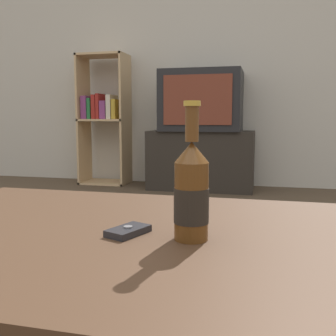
% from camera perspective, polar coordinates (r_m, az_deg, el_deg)
% --- Properties ---
extents(back_wall, '(8.00, 0.05, 2.60)m').
position_cam_1_polar(back_wall, '(3.85, 10.07, 17.04)').
color(back_wall, beige).
rests_on(back_wall, ground_plane).
extents(coffee_table, '(1.20, 0.78, 0.41)m').
position_cam_1_polar(coffee_table, '(0.86, -5.23, -12.50)').
color(coffee_table, '#422B1C').
rests_on(coffee_table, ground_plane).
extents(tv_stand, '(0.93, 0.43, 0.52)m').
position_cam_1_polar(tv_stand, '(3.56, 4.85, 1.16)').
color(tv_stand, '#28231E').
rests_on(tv_stand, ground_plane).
extents(television, '(0.70, 0.50, 0.53)m').
position_cam_1_polar(television, '(3.54, 4.93, 9.66)').
color(television, black).
rests_on(television, tv_stand).
extents(bookshelf, '(0.46, 0.30, 1.24)m').
position_cam_1_polar(bookshelf, '(3.88, -9.37, 7.50)').
color(bookshelf, tan).
rests_on(bookshelf, ground_plane).
extents(beer_bottle, '(0.07, 0.07, 0.27)m').
position_cam_1_polar(beer_bottle, '(0.76, 3.42, -3.46)').
color(beer_bottle, '#563314').
rests_on(beer_bottle, coffee_table).
extents(cell_phone, '(0.08, 0.10, 0.02)m').
position_cam_1_polar(cell_phone, '(0.82, -5.93, -9.05)').
color(cell_phone, '#232328').
rests_on(cell_phone, coffee_table).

